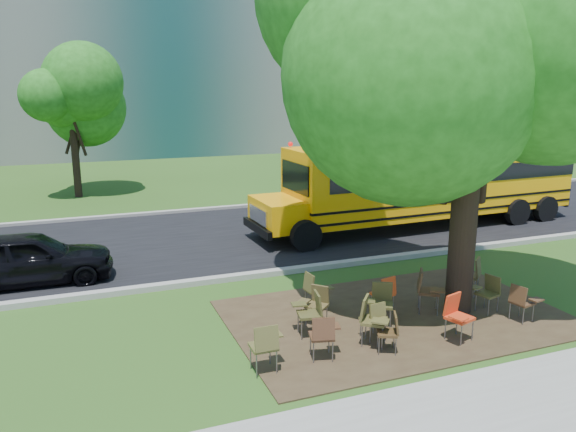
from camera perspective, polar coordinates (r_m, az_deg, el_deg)
name	(u,v)px	position (r m, az deg, el deg)	size (l,w,h in m)	color
ground	(344,315)	(12.24, 5.67, -9.99)	(160.00, 160.00, 0.00)	#294816
dirt_patch	(397,316)	(12.30, 10.97, -9.98)	(7.00, 4.50, 0.03)	#382819
asphalt_road	(247,235)	(18.41, -4.16, -1.93)	(80.00, 8.00, 0.04)	black
kerb_near	(292,270)	(14.77, 0.42, -5.51)	(80.00, 0.25, 0.14)	gray
kerb_far	(217,209)	(22.24, -7.27, 0.76)	(80.00, 0.25, 0.14)	gray
building_right	(394,0)	(56.70, 10.71, 20.72)	(30.00, 16.00, 25.00)	gray
bg_tree_2	(71,99)	(26.02, -21.22, 10.98)	(4.80, 4.80, 6.62)	black
bg_tree_3	(364,80)	(27.38, 7.77, 13.50)	(5.60, 5.60, 7.84)	black
bg_tree_4	(513,95)	(31.27, 21.87, 11.38)	(5.00, 5.00, 6.85)	black
main_tree	(476,50)	(12.01, 18.58, 15.72)	(7.20, 7.20, 9.08)	black
school_bus	(431,179)	(19.95, 14.32, 3.64)	(11.73, 3.04, 2.85)	#FFA608
chair_0	(266,343)	(9.70, -2.27, -12.74)	(0.59, 0.53, 0.91)	brown
chair_1	(324,333)	(10.12, 3.64, -11.76)	(0.66, 0.52, 0.87)	#4C2C1B
chair_2	(390,328)	(10.58, 10.28, -11.17)	(0.50, 0.63, 0.77)	#453018
chair_3	(381,300)	(11.66, 9.39, -8.38)	(0.75, 0.59, 0.90)	#42401C
chair_4	(375,316)	(11.02, 8.80, -10.02)	(0.53, 0.53, 0.79)	brown
chair_5	(457,313)	(11.30, 16.77, -9.42)	(0.63, 0.68, 0.92)	red
chair_6	(488,290)	(12.90, 19.65, -7.06)	(0.60, 0.56, 0.82)	#4C4721
chair_7	(522,300)	(12.59, 22.69, -7.85)	(0.57, 0.55, 0.82)	#492E1A
chair_8	(311,309)	(11.03, 2.38, -9.46)	(0.53, 0.67, 0.90)	#45411E
chair_9	(317,301)	(11.56, 2.93, -8.64)	(0.70, 0.56, 0.82)	#4F4222
chair_10	(314,287)	(12.26, 2.69, -7.26)	(0.54, 0.56, 0.85)	#4A4520
chair_11	(385,290)	(12.25, 9.85, -7.46)	(0.58, 0.62, 0.85)	#CE4316
chair_12	(426,287)	(12.42, 13.88, -7.05)	(0.64, 0.81, 0.96)	#412B17
chair_13	(472,272)	(13.77, 18.19, -5.42)	(0.62, 0.78, 0.92)	#4F4222
chair_14	(371,317)	(10.73, 8.44, -10.07)	(0.65, 0.82, 0.96)	brown
black_car	(29,258)	(15.16, -24.83, -3.91)	(1.58, 3.92, 1.34)	black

